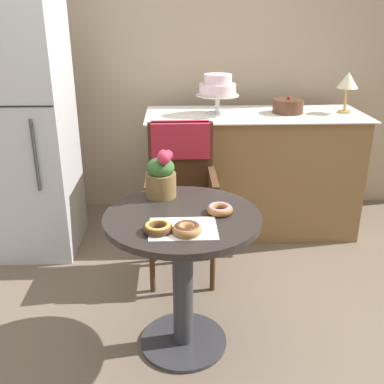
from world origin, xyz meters
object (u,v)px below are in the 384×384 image
object	(u,v)px
donut_front	(158,228)
donut_side	(187,229)
flower_vase	(161,175)
wicker_chair	(181,176)
cafe_table	(183,256)
round_layer_cake	(288,106)
tiered_cake_stand	(218,88)
table_lamp	(348,82)
refrigerator	(20,130)
donut_mid	(220,209)

from	to	relation	value
donut_front	donut_side	distance (m)	0.12
flower_vase	wicker_chair	bearing A→B (deg)	78.36
cafe_table	round_layer_cake	bearing A→B (deg)	59.25
tiered_cake_stand	donut_side	bearing A→B (deg)	-99.87
table_lamp	refrigerator	world-z (taller)	refrigerator
donut_mid	donut_side	bearing A→B (deg)	-127.25
flower_vase	table_lamp	xyz separation A→B (m)	(1.29, 1.09, 0.28)
donut_mid	flower_vase	xyz separation A→B (m)	(-0.27, 0.21, 0.09)
cafe_table	tiered_cake_stand	bearing A→B (deg)	78.03
donut_front	round_layer_cake	bearing A→B (deg)	59.12
table_lamp	tiered_cake_stand	bearing A→B (deg)	-179.35
donut_front	donut_side	bearing A→B (deg)	-10.76
donut_side	flower_vase	bearing A→B (deg)	105.52
donut_front	tiered_cake_stand	world-z (taller)	tiered_cake_stand
round_layer_cake	wicker_chair	bearing A→B (deg)	-143.38
donut_mid	table_lamp	size ratio (longest dim) A/B	0.42
refrigerator	wicker_chair	bearing A→B (deg)	-18.80
flower_vase	refrigerator	world-z (taller)	refrigerator
cafe_table	table_lamp	distance (m)	1.87
cafe_table	table_lamp	xyz separation A→B (m)	(1.19, 1.31, 0.61)
donut_mid	round_layer_cake	bearing A→B (deg)	64.85
refrigerator	tiered_cake_stand	bearing A→B (deg)	8.58
table_lamp	donut_mid	bearing A→B (deg)	-128.20
tiered_cake_stand	table_lamp	bearing A→B (deg)	0.65
table_lamp	refrigerator	bearing A→B (deg)	-174.64
wicker_chair	flower_vase	size ratio (longest dim) A/B	3.83
flower_vase	round_layer_cake	world-z (taller)	round_layer_cake
table_lamp	wicker_chair	bearing A→B (deg)	-154.34
donut_mid	cafe_table	bearing A→B (deg)	-176.18
wicker_chair	tiered_cake_stand	bearing A→B (deg)	61.96
flower_vase	round_layer_cake	bearing A→B (deg)	51.05
tiered_cake_stand	refrigerator	bearing A→B (deg)	-171.42
donut_mid	donut_side	distance (m)	0.26
donut_front	refrigerator	xyz separation A→B (m)	(-0.94, 1.27, 0.11)
donut_front	flower_vase	size ratio (longest dim) A/B	0.50
donut_mid	donut_side	size ratio (longest dim) A/B	0.97
donut_mid	donut_side	world-z (taller)	donut_side
flower_vase	refrigerator	bearing A→B (deg)	137.35
wicker_chair	donut_side	bearing A→B (deg)	-91.76
donut_side	round_layer_cake	size ratio (longest dim) A/B	0.57
donut_side	tiered_cake_stand	distance (m)	1.55
flower_vase	cafe_table	bearing A→B (deg)	-66.05
donut_side	round_layer_cake	world-z (taller)	round_layer_cake
donut_mid	tiered_cake_stand	size ratio (longest dim) A/B	0.40
tiered_cake_stand	flower_vase	bearing A→B (deg)	-109.25
donut_front	flower_vase	bearing A→B (deg)	89.22
donut_front	refrigerator	bearing A→B (deg)	126.67
wicker_chair	tiered_cake_stand	xyz separation A→B (m)	(0.27, 0.56, 0.44)
donut_front	round_layer_cake	world-z (taller)	round_layer_cake
donut_mid	tiered_cake_stand	distance (m)	1.34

